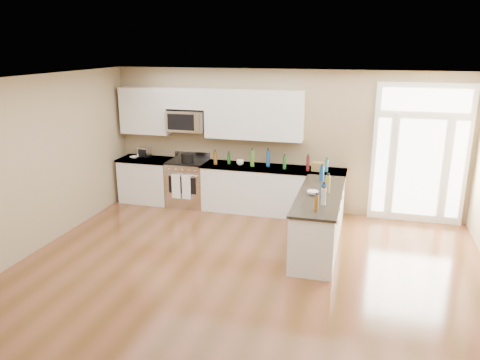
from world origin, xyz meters
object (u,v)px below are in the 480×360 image
object	(u,v)px
toaster_oven	(144,152)
stockpot	(188,158)
peninsula_cabinet	(319,223)
kitchen_range	(188,183)

from	to	relation	value
toaster_oven	stockpot	bearing A→B (deg)	0.40
peninsula_cabinet	stockpot	distance (m)	3.16
kitchen_range	peninsula_cabinet	bearing A→B (deg)	-26.93
stockpot	peninsula_cabinet	bearing A→B (deg)	-25.45
kitchen_range	stockpot	world-z (taller)	stockpot
kitchen_range	toaster_oven	size ratio (longest dim) A/B	4.32
kitchen_range	stockpot	distance (m)	0.58
toaster_oven	peninsula_cabinet	bearing A→B (deg)	-9.85
kitchen_range	stockpot	bearing A→B (deg)	-66.56
peninsula_cabinet	kitchen_range	bearing A→B (deg)	153.07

